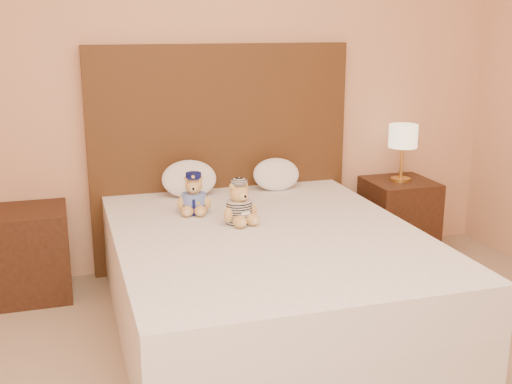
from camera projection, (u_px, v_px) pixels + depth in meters
bed at (267, 279)px, 3.51m from camera, size 1.60×2.00×0.55m
headboard at (221, 158)px, 4.32m from camera, size 1.75×0.08×1.50m
nightstand_left at (31, 253)px, 3.89m from camera, size 0.45×0.45×0.55m
nightstand_right at (398, 218)px, 4.60m from camera, size 0.45×0.45×0.55m
lamp at (403, 139)px, 4.45m from camera, size 0.20×0.20×0.40m
teddy_police at (194, 193)px, 3.73m from camera, size 0.25×0.24×0.24m
teddy_prisoner at (239, 202)px, 3.54m from camera, size 0.26×0.26×0.24m
pillow_left at (189, 177)px, 4.10m from camera, size 0.35×0.23×0.25m
pillow_right at (276, 173)px, 4.27m from camera, size 0.32×0.21×0.23m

